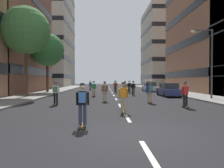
# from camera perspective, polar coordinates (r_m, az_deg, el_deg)

# --- Properties ---
(ground_plane) EXTENTS (136.07, 136.07, 0.00)m
(ground_plane) POSITION_cam_1_polar(r_m,az_deg,el_deg) (30.01, 0.08, -2.45)
(ground_plane) COLOR black
(sidewalk_left) EXTENTS (3.93, 62.37, 0.14)m
(sidewalk_left) POSITION_cam_1_polar(r_m,az_deg,el_deg) (33.83, -16.16, -1.97)
(sidewalk_left) COLOR gray
(sidewalk_left) RESTS_ON ground_plane
(sidewalk_right) EXTENTS (3.93, 62.37, 0.14)m
(sidewalk_right) POSITION_cam_1_polar(r_m,az_deg,el_deg) (34.45, 15.64, -1.92)
(sidewalk_right) COLOR gray
(sidewalk_right) RESTS_ON ground_plane
(lane_markings) EXTENTS (0.16, 52.20, 0.01)m
(lane_markings) POSITION_cam_1_polar(r_m,az_deg,el_deg) (30.33, 0.06, -2.41)
(lane_markings) COLOR silver
(lane_markings) RESTS_ON ground_plane
(building_left_far) EXTENTS (12.69, 19.88, 28.84)m
(building_left_far) POSITION_cam_1_polar(r_m,az_deg,el_deg) (65.92, -16.90, 12.14)
(building_left_far) COLOR #BCB29E
(building_left_far) RESTS_ON ground_plane
(building_right_far) EXTENTS (12.69, 16.96, 22.87)m
(building_right_far) POSITION_cam_1_polar(r_m,az_deg,el_deg) (66.02, 14.62, 9.51)
(building_right_far) COLOR #BCB29E
(building_right_far) RESTS_ON ground_plane
(parked_car_near) EXTENTS (1.82, 4.40, 1.52)m
(parked_car_near) POSITION_cam_1_polar(r_m,az_deg,el_deg) (24.69, 15.17, -1.65)
(parked_car_near) COLOR navy
(parked_car_near) RESTS_ON ground_plane
(parked_car_mid) EXTENTS (1.82, 4.40, 1.52)m
(parked_car_mid) POSITION_cam_1_polar(r_m,az_deg,el_deg) (34.34, 10.22, -0.85)
(parked_car_mid) COLOR silver
(parked_car_mid) RESTS_ON ground_plane
(street_tree_near) EXTENTS (4.98, 4.98, 9.44)m
(street_tree_near) POSITION_cam_1_polar(r_m,az_deg,el_deg) (24.38, -22.37, 13.32)
(street_tree_near) COLOR #4C3823
(street_tree_near) RESTS_ON sidewalk_left
(street_tree_mid) EXTENTS (4.74, 4.74, 8.46)m
(street_tree_mid) POSITION_cam_1_polar(r_m,az_deg,el_deg) (31.84, -17.24, 8.90)
(street_tree_mid) COLOR #4C3823
(street_tree_mid) RESTS_ON sidewalk_left
(streetlamp_right) EXTENTS (2.13, 0.30, 6.50)m
(streetlamp_right) POSITION_cam_1_polar(r_m,az_deg,el_deg) (21.73, 24.71, 6.99)
(streetlamp_right) COLOR #3F3F44
(streetlamp_right) RESTS_ON sidewalk_right
(skater_0) EXTENTS (0.55, 0.91, 1.78)m
(skater_0) POSITION_cam_1_polar(r_m,az_deg,el_deg) (11.84, 3.14, -3.22)
(skater_0) COLOR brown
(skater_0) RESTS_ON ground_plane
(skater_1) EXTENTS (0.54, 0.91, 1.78)m
(skater_1) POSITION_cam_1_polar(r_m,az_deg,el_deg) (8.41, -8.06, -4.81)
(skater_1) COLOR brown
(skater_1) RESTS_ON ground_plane
(skater_2) EXTENTS (0.54, 0.90, 1.78)m
(skater_2) POSITION_cam_1_polar(r_m,az_deg,el_deg) (18.00, -2.00, -1.63)
(skater_2) COLOR brown
(skater_2) RESTS_ON ground_plane
(skater_3) EXTENTS (0.54, 0.91, 1.78)m
(skater_3) POSITION_cam_1_polar(r_m,az_deg,el_deg) (34.68, 0.83, -0.29)
(skater_3) COLOR brown
(skater_3) RESTS_ON ground_plane
(skater_4) EXTENTS (0.54, 0.91, 1.78)m
(skater_4) POSITION_cam_1_polar(r_m,az_deg,el_deg) (37.82, -5.92, -0.22)
(skater_4) COLOR brown
(skater_4) RESTS_ON ground_plane
(skater_5) EXTENTS (0.56, 0.92, 1.78)m
(skater_5) POSITION_cam_1_polar(r_m,az_deg,el_deg) (30.23, 1.01, -0.50)
(skater_5) COLOR brown
(skater_5) RESTS_ON ground_plane
(skater_6) EXTENTS (0.56, 0.92, 1.78)m
(skater_6) POSITION_cam_1_polar(r_m,az_deg,el_deg) (14.94, 19.35, -2.37)
(skater_6) COLOR brown
(skater_6) RESTS_ON ground_plane
(skater_7) EXTENTS (0.57, 0.92, 1.78)m
(skater_7) POSITION_cam_1_polar(r_m,az_deg,el_deg) (28.05, 9.83, -0.71)
(skater_7) COLOR brown
(skater_7) RESTS_ON ground_plane
(skater_8) EXTENTS (0.57, 0.92, 1.78)m
(skater_8) POSITION_cam_1_polar(r_m,az_deg,el_deg) (25.35, 5.80, -0.89)
(skater_8) COLOR brown
(skater_8) RESTS_ON ground_plane
(skater_9) EXTENTS (0.55, 0.91, 1.78)m
(skater_9) POSITION_cam_1_polar(r_m,az_deg,el_deg) (16.12, -15.12, -1.99)
(skater_9) COLOR brown
(skater_9) RESTS_ON ground_plane
(skater_10) EXTENTS (0.56, 0.92, 1.78)m
(skater_10) POSITION_cam_1_polar(r_m,az_deg,el_deg) (23.95, 3.57, -0.94)
(skater_10) COLOR brown
(skater_10) RESTS_ON ground_plane
(skater_11) EXTENTS (0.55, 0.92, 1.78)m
(skater_11) POSITION_cam_1_polar(r_m,az_deg,el_deg) (17.04, 10.28, -1.80)
(skater_11) COLOR brown
(skater_11) RESTS_ON ground_plane
(skater_12) EXTENTS (0.55, 0.92, 1.78)m
(skater_12) POSITION_cam_1_polar(r_m,az_deg,el_deg) (23.68, -4.99, -1.04)
(skater_12) COLOR brown
(skater_12) RESTS_ON ground_plane
(skater_13) EXTENTS (0.57, 0.92, 1.78)m
(skater_13) POSITION_cam_1_polar(r_m,az_deg,el_deg) (29.62, 4.74, -0.60)
(skater_13) COLOR brown
(skater_13) RESTS_ON ground_plane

